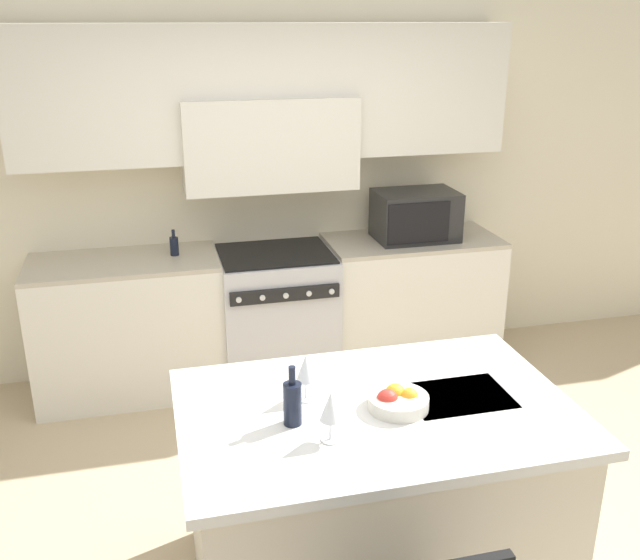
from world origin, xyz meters
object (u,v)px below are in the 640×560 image
at_px(range_stove, 277,315).
at_px(wine_glass_near, 331,408).
at_px(microwave, 415,215).
at_px(oil_bottle_on_counter, 174,246).
at_px(fruit_bowl, 397,400).
at_px(wine_glass_far, 306,369).
at_px(wine_bottle, 292,402).

distance_m(range_stove, wine_glass_near, 2.34).
height_order(microwave, oil_bottle_on_counter, microwave).
bearing_deg(fruit_bowl, wine_glass_far, 155.71).
height_order(microwave, wine_glass_near, microwave).
xyz_separation_m(wine_bottle, wine_glass_near, (0.12, -0.15, 0.05)).
height_order(wine_glass_near, wine_glass_far, same).
bearing_deg(oil_bottle_on_counter, fruit_bowl, -69.60).
distance_m(wine_bottle, wine_glass_far, 0.20).
relative_size(wine_bottle, fruit_bowl, 1.00).
relative_size(microwave, oil_bottle_on_counter, 3.25).
relative_size(range_stove, fruit_bowl, 3.65).
relative_size(range_stove, oil_bottle_on_counter, 5.33).
relative_size(wine_glass_far, fruit_bowl, 0.82).
bearing_deg(range_stove, wine_bottle, -98.65).
relative_size(microwave, wine_bottle, 2.23).
bearing_deg(oil_bottle_on_counter, wine_glass_near, -78.66).
distance_m(wine_glass_near, oil_bottle_on_counter, 2.35).
bearing_deg(microwave, wine_bottle, -122.15).
bearing_deg(microwave, range_stove, -178.95).
distance_m(range_stove, microwave, 1.21).
distance_m(microwave, fruit_bowl, 2.29).
height_order(range_stove, wine_glass_far, wine_glass_far).
xyz_separation_m(range_stove, wine_glass_near, (-0.20, -2.26, 0.58)).
bearing_deg(wine_bottle, fruit_bowl, 1.97).
bearing_deg(fruit_bowl, range_stove, 93.53).
height_order(microwave, fruit_bowl, microwave).
relative_size(wine_glass_near, oil_bottle_on_counter, 1.21).
relative_size(wine_bottle, oil_bottle_on_counter, 1.46).
xyz_separation_m(wine_glass_near, oil_bottle_on_counter, (-0.46, 2.31, -0.03)).
bearing_deg(fruit_bowl, microwave, 67.21).
xyz_separation_m(microwave, oil_bottle_on_counter, (-1.68, 0.03, -0.11)).
distance_m(wine_glass_far, fruit_bowl, 0.40).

